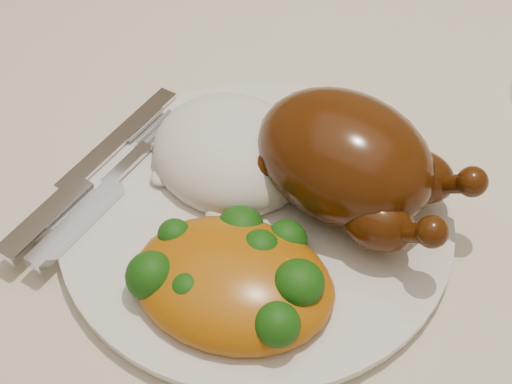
% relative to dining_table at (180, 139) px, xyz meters
% --- Properties ---
extents(dining_table, '(1.60, 0.90, 0.76)m').
position_rel_dining_table_xyz_m(dining_table, '(0.00, 0.00, 0.00)').
color(dining_table, brown).
rests_on(dining_table, floor).
extents(tablecloth, '(1.73, 1.03, 0.18)m').
position_rel_dining_table_xyz_m(tablecloth, '(0.00, 0.00, 0.07)').
color(tablecloth, beige).
rests_on(tablecloth, dining_table).
extents(dinner_plate, '(0.34, 0.34, 0.01)m').
position_rel_dining_table_xyz_m(dinner_plate, '(0.15, -0.14, 0.11)').
color(dinner_plate, silver).
rests_on(dinner_plate, tablecloth).
extents(roast_chicken, '(0.17, 0.12, 0.08)m').
position_rel_dining_table_xyz_m(roast_chicken, '(0.20, -0.10, 0.15)').
color(roast_chicken, '#491F07').
rests_on(roast_chicken, dinner_plate).
extents(rice_mound, '(0.14, 0.13, 0.06)m').
position_rel_dining_table_xyz_m(rice_mound, '(0.12, -0.11, 0.13)').
color(rice_mound, white).
rests_on(rice_mound, dinner_plate).
extents(mac_and_cheese, '(0.14, 0.12, 0.05)m').
position_rel_dining_table_xyz_m(mac_and_cheese, '(0.17, -0.20, 0.13)').
color(mac_and_cheese, '#B0690B').
rests_on(mac_and_cheese, dinner_plate).
extents(cutlery, '(0.05, 0.19, 0.01)m').
position_rel_dining_table_xyz_m(cutlery, '(0.04, -0.18, 0.12)').
color(cutlery, silver).
rests_on(cutlery, dinner_plate).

